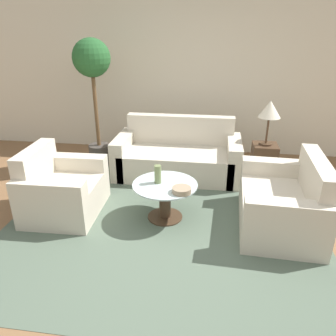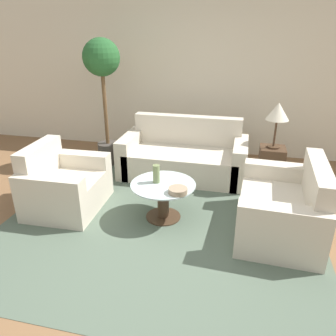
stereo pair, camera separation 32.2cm
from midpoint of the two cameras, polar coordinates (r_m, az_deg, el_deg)
name	(u,v)px [view 1 (the left image)]	position (r m, az deg, el deg)	size (l,w,h in m)	color
ground_plane	(159,246)	(3.57, -4.18, -13.49)	(14.00, 14.00, 0.00)	brown
wall_back	(187,79)	(5.92, 1.80, 15.25)	(10.00, 0.06, 2.60)	beige
rug	(165,217)	(4.03, -2.82, -8.59)	(3.64, 3.51, 0.01)	#4C5B4C
sofa_main	(178,157)	(5.10, -0.03, 1.98)	(1.89, 0.90, 0.86)	beige
armchair	(60,191)	(4.29, -20.36, -3.84)	(0.86, 1.01, 0.83)	beige
loveseat	(286,205)	(3.92, 17.70, -6.16)	(0.91, 1.32, 0.84)	beige
coffee_table	(165,196)	(3.89, -2.91, -4.98)	(0.77, 0.77, 0.45)	#422D1E
side_table	(263,161)	(5.10, 14.57, 1.10)	(0.36, 0.36, 0.54)	#422D1E
table_lamp	(270,111)	(4.87, 15.50, 9.61)	(0.32, 0.32, 0.65)	#422D1E
potted_plant	(93,78)	(5.30, -14.67, 14.92)	(0.57, 0.57, 2.00)	#3D3833
vase	(158,174)	(3.80, -4.21, -1.13)	(0.08, 0.08, 0.22)	#6B7A4C
bowl	(182,190)	(3.61, -0.17, -3.92)	(0.21, 0.21, 0.06)	gray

